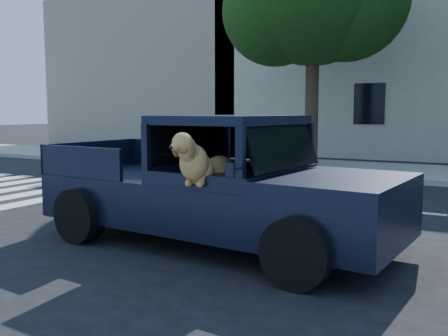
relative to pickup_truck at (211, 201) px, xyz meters
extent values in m
plane|color=black|center=(2.00, 0.41, -0.63)|extent=(120.00, 120.00, 0.00)
cube|color=gray|center=(2.00, 9.61, -0.55)|extent=(60.00, 4.00, 0.15)
cylinder|color=#332619|center=(-2.00, 10.01, 1.57)|extent=(0.44, 0.44, 4.40)
sphere|color=black|center=(-3.20, 9.71, 4.57)|extent=(3.60, 3.60, 3.60)
cube|color=tan|center=(-13.00, 16.91, 3.37)|extent=(12.00, 6.00, 8.00)
cube|color=black|center=(0.09, 0.02, 0.00)|extent=(5.32, 2.39, 0.66)
cube|color=black|center=(1.92, -0.13, 0.41)|extent=(1.65, 2.10, 0.16)
cube|color=black|center=(0.33, 0.00, 1.17)|extent=(1.69, 2.03, 0.12)
cube|color=black|center=(1.14, -0.07, 0.82)|extent=(0.39, 1.73, 0.56)
cube|color=black|center=(0.50, -0.47, 0.19)|extent=(0.59, 0.59, 0.38)
cube|color=black|center=(1.03, -1.31, 0.65)|extent=(0.10, 0.06, 0.16)
camera|label=1|loc=(3.59, -6.05, 1.28)|focal=40.00mm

